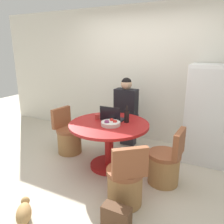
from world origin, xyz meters
The scene contains 14 objects.
ground_plane centered at (0.00, 0.00, 0.00)m, with size 12.00×12.00×0.00m, color beige.
wall_back centered at (0.00, 1.66, 1.30)m, with size 7.00×0.06×2.60m.
refrigerator centered at (1.33, 1.27, 0.79)m, with size 0.74×0.70×1.58m.
dining_table centered at (-0.02, 0.30, 0.52)m, with size 1.21×1.21×0.72m.
chair_near_right_corner centered at (0.55, -0.39, 0.27)m, with size 0.51×0.51×0.80m.
chair_right_side centered at (0.87, 0.25, 0.27)m, with size 0.44×0.44×0.80m.
chair_left_side centered at (-0.90, 0.42, 0.27)m, with size 0.46×0.45×0.80m.
person_seated centered at (-0.08, 1.12, 0.72)m, with size 0.40×0.37×1.32m.
laptop centered at (-0.04, 0.44, 0.77)m, with size 0.34×0.24×0.23m.
fruit_bowl centered at (0.04, 0.22, 0.76)m, with size 0.28×0.28×0.09m.
coffee_cup centered at (-0.28, 0.39, 0.76)m, with size 0.07×0.07×0.08m.
bottle centered at (0.20, 0.46, 0.82)m, with size 0.07×0.07×0.26m.
cat centered at (-0.32, -1.14, 0.10)m, with size 0.32×0.34×0.19m.
handbag centered at (0.62, -0.78, 0.13)m, with size 0.30×0.14×0.26m.
Camera 1 is at (1.41, -2.46, 1.80)m, focal length 35.00 mm.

